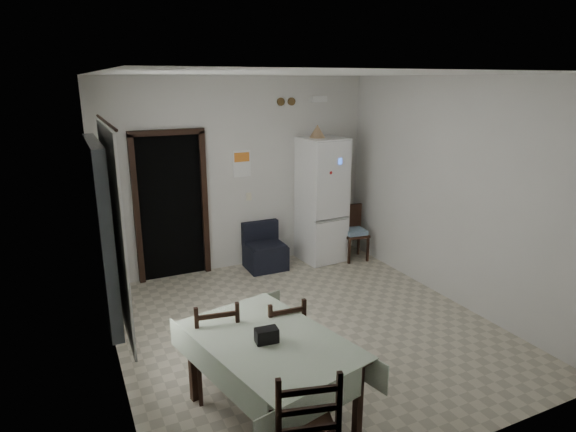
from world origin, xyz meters
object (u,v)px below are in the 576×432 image
Objects in this scene: dining_chair_far_right at (281,338)px; dining_chair_near_head at (302,427)px; dining_chair_far_left at (216,345)px; dining_table at (270,380)px; fridge at (322,200)px; navy_seat at (265,247)px; corner_chair at (354,233)px.

dining_chair_near_head is at bearing 75.58° from dining_chair_far_right.
dining_chair_far_left reaches higher than dining_chair_far_right.
dining_chair_far_left is at bearing 103.47° from dining_table.
dining_chair_far_left is at bearing -138.64° from fridge.
fridge is 4.01m from dining_table.
fridge is 3.73m from dining_chair_far_left.
dining_chair_far_left is at bearing -120.57° from navy_seat.
dining_table is 1.55× the size of dining_chair_far_left.
dining_table is 0.66m from dining_chair_far_left.
fridge is 1.85× the size of dining_chair_near_head.
fridge is at bearing 0.62° from navy_seat.
navy_seat is 1.49m from corner_chair.
navy_seat is 0.79× the size of dining_chair_far_right.
fridge is 2.24× the size of corner_chair.
navy_seat is 4.25m from dining_chair_near_head.
dining_chair_far_left is (-0.29, 0.59, 0.09)m from dining_table.
dining_chair_far_right reaches higher than corner_chair.
corner_chair reaches higher than dining_table.
corner_chair is at bearing 34.10° from dining_table.
fridge is at bearing -106.25° from dining_chair_near_head.
dining_chair_far_left is 1.38m from dining_chair_near_head.
fridge reaches higher than dining_chair_far_left.
dining_chair_near_head is at bearing -109.83° from dining_table.
corner_chair is at bearing -133.52° from dining_chair_far_left.
dining_chair_near_head reaches higher than dining_chair_far_left.
dining_table is (-1.31, -3.23, 0.04)m from navy_seat.
dining_chair_far_left is (-1.60, -2.64, 0.13)m from navy_seat.
fridge reaches higher than dining_chair_near_head.
dining_chair_far_right is at bearing 43.40° from dining_table.
dining_chair_far_right is (-1.96, -2.73, -0.54)m from fridge.
corner_chair is 0.83× the size of dining_chair_near_head.
dining_table is 0.80m from dining_chair_near_head.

